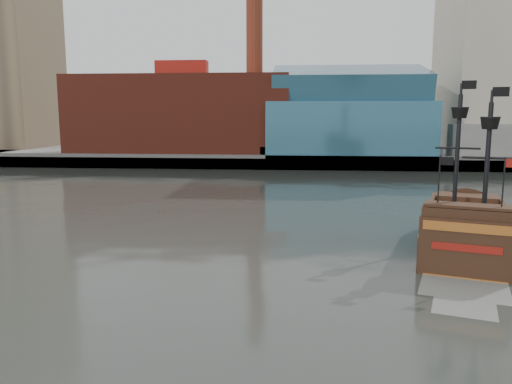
# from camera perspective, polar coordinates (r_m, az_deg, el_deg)

# --- Properties ---
(ground) EXTENTS (400.00, 400.00, 0.00)m
(ground) POSITION_cam_1_polar(r_m,az_deg,el_deg) (27.56, 2.50, -12.07)
(ground) COLOR #252823
(ground) RESTS_ON ground
(promenade_far) EXTENTS (220.00, 60.00, 2.00)m
(promenade_far) POSITION_cam_1_polar(r_m,az_deg,el_deg) (118.04, 4.51, 4.62)
(promenade_far) COLOR slate
(promenade_far) RESTS_ON ground
(seawall) EXTENTS (220.00, 1.00, 2.60)m
(seawall) POSITION_cam_1_polar(r_m,az_deg,el_deg) (88.62, 4.32, 3.38)
(seawall) COLOR #4C4C49
(seawall) RESTS_ON ground
(skyline) EXTENTS (149.00, 45.00, 62.00)m
(skyline) POSITION_cam_1_polar(r_m,az_deg,el_deg) (111.31, 7.42, 16.46)
(skyline) COLOR brown
(skyline) RESTS_ON promenade_far
(pirate_ship) EXTENTS (10.25, 18.36, 13.17)m
(pirate_ship) POSITION_cam_1_polar(r_m,az_deg,el_deg) (39.27, 22.81, -4.54)
(pirate_ship) COLOR black
(pirate_ship) RESTS_ON ground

